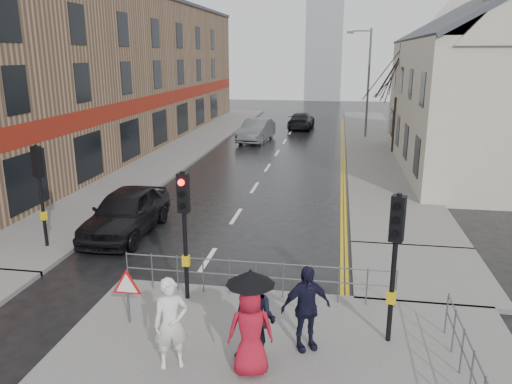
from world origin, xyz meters
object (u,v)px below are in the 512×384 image
(pedestrian_a, at_px, (171,323))
(pedestrian_with_umbrella, at_px, (251,320))
(pedestrian_d, at_px, (306,308))
(pedestrian_b, at_px, (255,320))
(car_parked, at_px, (126,212))
(car_mid, at_px, (256,130))

(pedestrian_a, relative_size, pedestrian_with_umbrella, 0.87)
(pedestrian_with_umbrella, distance_m, pedestrian_d, 1.47)
(pedestrian_b, bearing_deg, pedestrian_with_umbrella, -80.04)
(car_parked, height_order, car_mid, car_parked)
(pedestrian_a, bearing_deg, car_parked, 96.13)
(pedestrian_d, height_order, car_parked, pedestrian_d)
(pedestrian_a, distance_m, pedestrian_b, 1.69)
(pedestrian_b, bearing_deg, pedestrian_a, -152.61)
(pedestrian_b, bearing_deg, pedestrian_d, 46.63)
(pedestrian_b, bearing_deg, car_mid, 111.98)
(pedestrian_d, height_order, car_mid, pedestrian_d)
(pedestrian_d, distance_m, car_parked, 9.43)
(car_mid, bearing_deg, pedestrian_with_umbrella, -73.97)
(car_parked, relative_size, car_mid, 0.98)
(pedestrian_a, xyz_separation_m, pedestrian_d, (2.62, 1.09, -0.01))
(car_parked, bearing_deg, pedestrian_d, -43.00)
(pedestrian_with_umbrella, relative_size, car_mid, 0.44)
(pedestrian_a, distance_m, car_parked, 8.67)
(pedestrian_a, height_order, pedestrian_d, pedestrian_a)
(pedestrian_with_umbrella, height_order, car_parked, pedestrian_with_umbrella)
(car_mid, bearing_deg, car_parked, -87.00)
(pedestrian_a, xyz_separation_m, car_parked, (-4.25, 7.56, -0.27))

